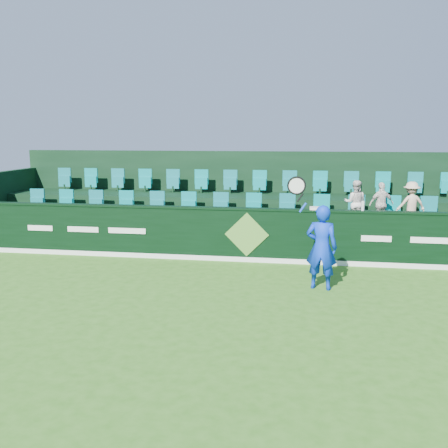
% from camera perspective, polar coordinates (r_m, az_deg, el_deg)
% --- Properties ---
extents(ground, '(60.00, 60.00, 0.00)m').
position_cam_1_polar(ground, '(8.83, -0.32, -10.69)').
color(ground, '#2F6818').
rests_on(ground, ground).
extents(sponsor_hoarding, '(16.00, 0.25, 1.35)m').
position_cam_1_polar(sponsor_hoarding, '(12.46, 2.68, -1.23)').
color(sponsor_hoarding, black).
rests_on(sponsor_hoarding, ground).
extents(stand_tier_front, '(16.00, 2.00, 0.80)m').
position_cam_1_polar(stand_tier_front, '(13.59, 3.18, -1.44)').
color(stand_tier_front, black).
rests_on(stand_tier_front, ground).
extents(stand_tier_back, '(16.00, 1.80, 1.30)m').
position_cam_1_polar(stand_tier_back, '(15.40, 3.92, 0.89)').
color(stand_tier_back, black).
rests_on(stand_tier_back, ground).
extents(stand_rear, '(16.00, 4.10, 2.60)m').
position_cam_1_polar(stand_rear, '(15.76, 4.09, 3.19)').
color(stand_rear, black).
rests_on(stand_rear, ground).
extents(seat_row_front, '(13.50, 0.50, 0.60)m').
position_cam_1_polar(seat_row_front, '(13.86, 3.38, 1.73)').
color(seat_row_front, '#116E72').
rests_on(seat_row_front, stand_tier_front).
extents(seat_row_back, '(13.50, 0.50, 0.60)m').
position_cam_1_polar(seat_row_back, '(15.57, 4.06, 4.52)').
color(seat_row_back, '#116E72').
rests_on(seat_row_back, stand_tier_back).
extents(tennis_player, '(1.15, 0.54, 2.40)m').
position_cam_1_polar(tennis_player, '(10.38, 11.04, -2.54)').
color(tennis_player, '#0B31C3').
rests_on(tennis_player, ground).
extents(spectator_left, '(0.62, 0.52, 1.17)m').
position_cam_1_polar(spectator_left, '(13.44, 14.75, 2.37)').
color(spectator_left, silver).
rests_on(spectator_left, stand_tier_front).
extents(spectator_middle, '(0.72, 0.48, 1.13)m').
position_cam_1_polar(spectator_middle, '(13.53, 17.53, 2.19)').
color(spectator_middle, silver).
rests_on(spectator_middle, stand_tier_front).
extents(spectator_right, '(0.82, 0.58, 1.16)m').
position_cam_1_polar(spectator_right, '(13.65, 20.58, 2.14)').
color(spectator_right, '#D0B492').
rests_on(spectator_right, stand_tier_front).
extents(towel, '(0.41, 0.26, 0.06)m').
position_cam_1_polar(towel, '(12.27, 10.72, 1.77)').
color(towel, silver).
rests_on(towel, sponsor_hoarding).
extents(drinks_bottle, '(0.07, 0.07, 0.24)m').
position_cam_1_polar(drinks_bottle, '(12.33, 15.58, 2.02)').
color(drinks_bottle, silver).
rests_on(drinks_bottle, sponsor_hoarding).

